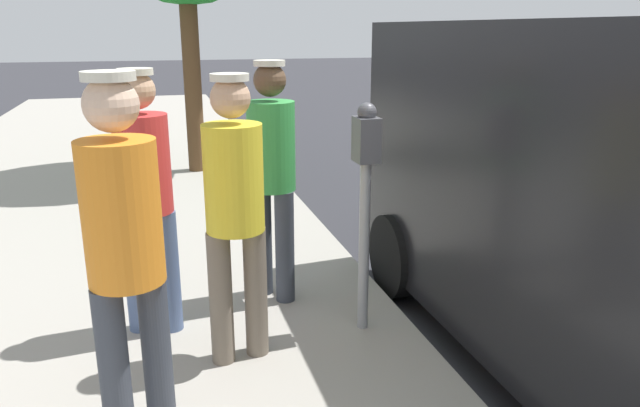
{
  "coord_description": "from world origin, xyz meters",
  "views": [
    {
      "loc": [
        2.62,
        2.79,
        2.11
      ],
      "look_at": [
        1.65,
        -0.66,
        1.05
      ],
      "focal_mm": 33.53,
      "sensor_mm": 36.0,
      "label": 1
    }
  ],
  "objects_px": {
    "pedestrian_in_yellow": "(235,203)",
    "pedestrian_in_green": "(272,167)",
    "pedestrian_in_orange": "(125,245)",
    "pedestrian_in_red": "(145,187)",
    "parking_meter_near": "(366,180)"
  },
  "relations": [
    {
      "from": "pedestrian_in_yellow",
      "to": "pedestrian_in_green",
      "type": "bearing_deg",
      "value": -115.19
    },
    {
      "from": "pedestrian_in_green",
      "to": "pedestrian_in_yellow",
      "type": "bearing_deg",
      "value": 64.81
    },
    {
      "from": "pedestrian_in_orange",
      "to": "pedestrian_in_yellow",
      "type": "xyz_separation_m",
      "value": [
        -0.58,
        -0.68,
        -0.05
      ]
    },
    {
      "from": "pedestrian_in_red",
      "to": "pedestrian_in_yellow",
      "type": "relative_size",
      "value": 1.0
    },
    {
      "from": "pedestrian_in_green",
      "to": "pedestrian_in_yellow",
      "type": "distance_m",
      "value": 0.88
    },
    {
      "from": "parking_meter_near",
      "to": "pedestrian_in_yellow",
      "type": "relative_size",
      "value": 0.88
    },
    {
      "from": "parking_meter_near",
      "to": "pedestrian_in_yellow",
      "type": "height_order",
      "value": "pedestrian_in_yellow"
    },
    {
      "from": "parking_meter_near",
      "to": "pedestrian_in_orange",
      "type": "bearing_deg",
      "value": 30.14
    },
    {
      "from": "parking_meter_near",
      "to": "pedestrian_in_orange",
      "type": "xyz_separation_m",
      "value": [
        1.43,
        0.83,
        0.0
      ]
    },
    {
      "from": "pedestrian_in_green",
      "to": "pedestrian_in_yellow",
      "type": "xyz_separation_m",
      "value": [
        0.38,
        0.8,
        -0.02
      ]
    },
    {
      "from": "pedestrian_in_red",
      "to": "parking_meter_near",
      "type": "bearing_deg",
      "value": 165.45
    },
    {
      "from": "pedestrian_in_orange",
      "to": "pedestrian_in_red",
      "type": "relative_size",
      "value": 1.04
    },
    {
      "from": "parking_meter_near",
      "to": "pedestrian_in_green",
      "type": "bearing_deg",
      "value": -53.27
    },
    {
      "from": "pedestrian_in_orange",
      "to": "pedestrian_in_red",
      "type": "bearing_deg",
      "value": -93.94
    },
    {
      "from": "pedestrian_in_yellow",
      "to": "pedestrian_in_orange",
      "type": "bearing_deg",
      "value": 49.39
    }
  ]
}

